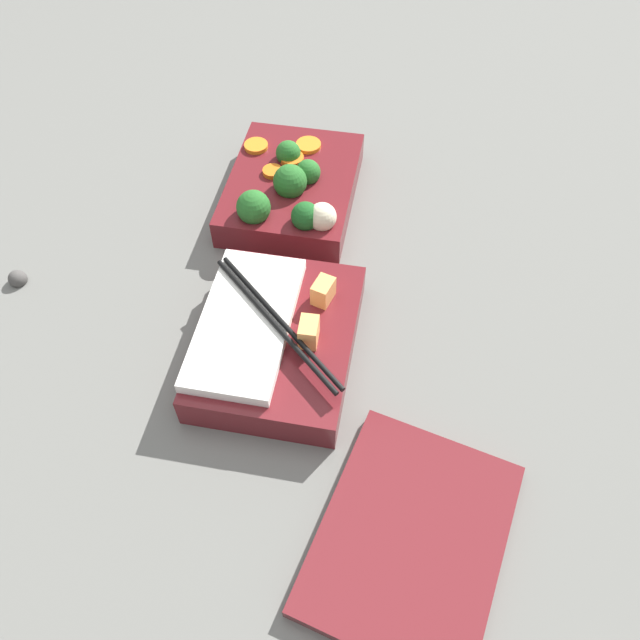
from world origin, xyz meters
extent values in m
plane|color=slate|center=(0.00, 0.00, 0.00)|extent=(3.00, 3.00, 0.00)
cube|color=maroon|center=(-0.12, -0.02, 0.02)|extent=(0.19, 0.15, 0.04)
sphere|color=#236023|center=(-0.16, -0.03, 0.05)|extent=(0.03, 0.03, 0.03)
sphere|color=#19511E|center=(-0.05, 0.01, 0.05)|extent=(0.03, 0.03, 0.03)
sphere|color=#236023|center=(-0.10, -0.02, 0.05)|extent=(0.04, 0.04, 0.04)
sphere|color=#236023|center=(-0.05, -0.05, 0.05)|extent=(0.04, 0.04, 0.04)
sphere|color=#236023|center=(-0.12, 0.00, 0.05)|extent=(0.03, 0.03, 0.03)
cylinder|color=orange|center=(-0.12, -0.04, 0.04)|extent=(0.03, 0.03, 0.01)
cylinder|color=orange|center=(-0.18, -0.01, 0.04)|extent=(0.04, 0.04, 0.01)
cylinder|color=orange|center=(-0.17, -0.07, 0.04)|extent=(0.04, 0.04, 0.01)
cylinder|color=orange|center=(-0.15, -0.02, 0.04)|extent=(0.03, 0.03, 0.01)
sphere|color=beige|center=(-0.05, 0.03, 0.05)|extent=(0.03, 0.03, 0.03)
cube|color=maroon|center=(0.10, 0.01, 0.02)|extent=(0.19, 0.15, 0.04)
cube|color=white|center=(0.10, -0.02, 0.04)|extent=(0.17, 0.09, 0.01)
cube|color=#F4A356|center=(0.06, 0.05, 0.05)|extent=(0.03, 0.02, 0.02)
cube|color=#F4A356|center=(0.11, 0.05, 0.05)|extent=(0.03, 0.02, 0.03)
cylinder|color=black|center=(0.11, 0.01, 0.05)|extent=(0.14, 0.15, 0.01)
cylinder|color=black|center=(0.10, 0.02, 0.05)|extent=(0.14, 0.15, 0.01)
cube|color=maroon|center=(0.27, 0.16, 0.01)|extent=(0.22, 0.18, 0.01)
sphere|color=#474442|center=(0.06, -0.29, 0.01)|extent=(0.02, 0.02, 0.02)
camera|label=1|loc=(0.45, 0.12, 0.53)|focal=35.00mm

